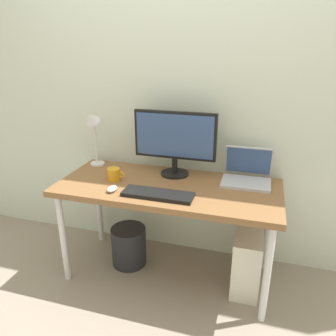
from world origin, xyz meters
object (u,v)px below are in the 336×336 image
(wastebasket, at_px, (129,246))
(monitor, at_px, (175,139))
(keyboard, at_px, (158,194))
(coffee_mug, at_px, (114,174))
(desk, at_px, (168,193))
(computer_tower, at_px, (247,261))
(desk_lamp, at_px, (92,126))
(laptop, at_px, (247,174))
(mouse, at_px, (112,189))

(wastebasket, bearing_deg, monitor, 27.02)
(keyboard, bearing_deg, coffee_mug, 156.49)
(monitor, xyz_separation_m, keyboard, (-0.01, -0.37, -0.25))
(desk, distance_m, computer_tower, 0.71)
(wastebasket, bearing_deg, desk_lamp, 153.18)
(keyboard, bearing_deg, desk, 86.20)
(monitor, bearing_deg, laptop, 1.88)
(computer_tower, bearing_deg, coffee_mug, -177.71)
(monitor, bearing_deg, desk_lamp, 179.94)
(desk, height_order, keyboard, keyboard)
(desk_lamp, xyz_separation_m, mouse, (0.32, -0.39, -0.29))
(monitor, bearing_deg, desk, -87.94)
(keyboard, distance_m, coffee_mug, 0.40)
(monitor, distance_m, laptop, 0.54)
(laptop, bearing_deg, monitor, -178.12)
(laptop, xyz_separation_m, keyboard, (-0.51, -0.39, -0.05))
(mouse, xyz_separation_m, wastebasket, (-0.01, 0.23, -0.57))
(desk_lamp, relative_size, mouse, 4.88)
(laptop, height_order, mouse, laptop)
(desk, height_order, laptop, laptop)
(monitor, xyz_separation_m, wastebasket, (-0.31, -0.16, -0.82))
(coffee_mug, bearing_deg, wastebasket, 41.35)
(computer_tower, distance_m, wastebasket, 0.88)
(monitor, bearing_deg, coffee_mug, -150.32)
(keyboard, distance_m, computer_tower, 0.79)
(desk, relative_size, laptop, 4.59)
(keyboard, xyz_separation_m, mouse, (-0.30, -0.01, 0.01))
(keyboard, relative_size, coffee_mug, 3.61)
(mouse, relative_size, coffee_mug, 0.74)
(monitor, xyz_separation_m, desk_lamp, (-0.63, 0.00, 0.05))
(laptop, height_order, wastebasket, laptop)
(laptop, height_order, keyboard, laptop)
(mouse, bearing_deg, desk, 32.14)
(laptop, xyz_separation_m, desk_lamp, (-1.13, -0.02, 0.25))
(wastebasket, bearing_deg, mouse, -88.30)
(desk, xyz_separation_m, laptop, (0.49, 0.21, 0.12))
(desk_lamp, bearing_deg, mouse, -50.15)
(desk, xyz_separation_m, wastebasket, (-0.32, 0.03, -0.50))
(desk_lamp, distance_m, computer_tower, 1.45)
(monitor, height_order, computer_tower, monitor)
(monitor, xyz_separation_m, coffee_mug, (-0.37, -0.21, -0.22))
(mouse, distance_m, computer_tower, 1.03)
(desk_lamp, bearing_deg, computer_tower, -8.40)
(desk_lamp, bearing_deg, keyboard, -30.89)
(laptop, relative_size, keyboard, 0.73)
(coffee_mug, relative_size, wastebasket, 0.41)
(laptop, bearing_deg, computer_tower, -72.60)
(monitor, xyz_separation_m, laptop, (0.50, 0.02, -0.20))
(laptop, xyz_separation_m, coffee_mug, (-0.87, -0.23, -0.02))
(desk_lamp, height_order, keyboard, desk_lamp)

